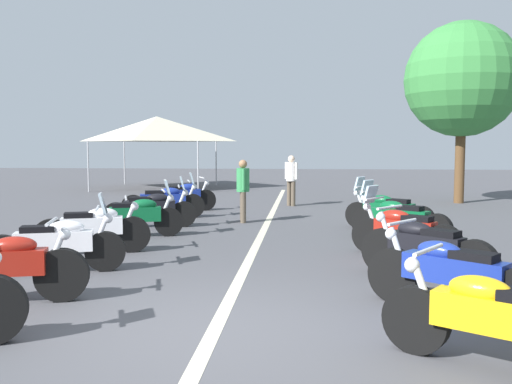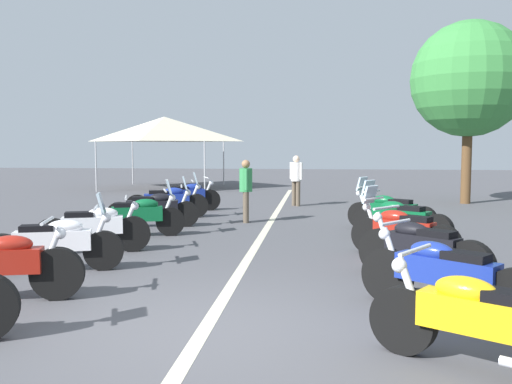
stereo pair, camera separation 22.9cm
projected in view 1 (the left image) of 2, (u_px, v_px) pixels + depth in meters
The scene contains 19 objects.
ground_plane at pixel (213, 332), 5.63m from camera, with size 80.00×80.00×0.00m, color #4C4C51.
lane_centre_stripe at pixel (259, 240), 11.14m from camera, with size 25.55×0.16×0.01m, color beige.
motorcycle_left_row_1 at pixel (1, 266), 6.61m from camera, with size 0.80×2.05×1.01m.
motorcycle_left_row_2 at pixel (57, 243), 8.21m from camera, with size 0.88×2.01×1.19m.
motorcycle_left_row_3 at pixel (93, 228), 9.71m from camera, with size 0.88×1.95×1.00m.
motorcycle_left_row_4 at pixel (137, 215), 11.46m from camera, with size 0.88×1.91×1.19m.
motorcycle_left_row_5 at pixel (151, 208), 12.83m from camera, with size 0.80×2.12×1.19m.
motorcycle_left_row_6 at pixel (164, 201), 14.48m from camera, with size 0.86×2.13×1.20m.
motorcycle_left_row_7 at pixel (183, 196), 16.03m from camera, with size 0.97×1.88×0.99m.
motorcycle_right_row_0 at pixel (499, 320), 4.60m from camera, with size 1.28×1.82×0.99m.
motorcycle_right_row_1 at pixel (452, 274), 6.20m from camera, with size 1.49×1.76×1.01m.
motorcycle_right_row_2 at pixel (425, 248), 7.72m from camera, with size 1.47×1.65×1.02m.
motorcycle_right_row_3 at pixel (403, 230), 9.40m from camera, with size 1.27×1.70×1.20m.
motorcycle_right_row_4 at pixel (398, 218), 10.99m from camera, with size 1.42×1.81×1.20m.
motorcycle_right_row_5 at pixel (387, 210), 12.38m from camera, with size 1.22×1.86×1.19m.
bystander_0 at pixel (291, 177), 17.44m from camera, with size 0.39×0.41×1.60m.
bystander_1 at pixel (243, 186), 13.64m from camera, with size 0.52×0.32×1.56m.
roadside_tree_0 at pixel (462, 80), 18.06m from camera, with size 3.74×3.74×5.93m.
event_tent at pixel (157, 129), 24.60m from camera, with size 5.08×5.08×3.20m.
Camera 1 is at (-5.43, -0.92, 1.90)m, focal length 38.80 mm.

